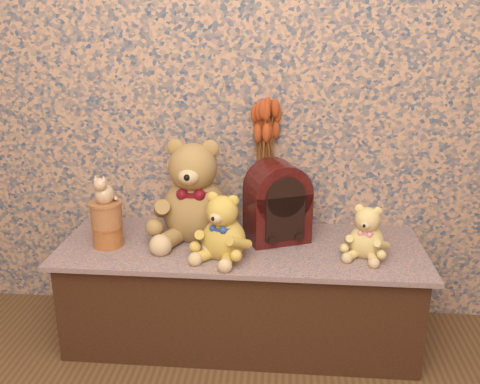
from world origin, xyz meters
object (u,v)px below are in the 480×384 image
object	(u,v)px
teddy_medium	(224,223)
cathedral_radio	(277,201)
biscuit_tin_lower	(108,235)
cat_figurine	(104,188)
ceramic_vase	(263,206)
teddy_small	(367,229)
teddy_large	(194,186)

from	to	relation	value
teddy_medium	cathedral_radio	bearing A→B (deg)	64.60
biscuit_tin_lower	cat_figurine	bearing A→B (deg)	0.00
cathedral_radio	ceramic_vase	distance (m)	0.16
teddy_small	cathedral_radio	size ratio (longest dim) A/B	0.67
teddy_medium	biscuit_tin_lower	world-z (taller)	teddy_medium
teddy_large	teddy_medium	world-z (taller)	teddy_large
cathedral_radio	ceramic_vase	xyz separation A→B (m)	(-0.06, 0.13, -0.07)
cat_figurine	teddy_large	bearing A→B (deg)	25.79
teddy_large	biscuit_tin_lower	size ratio (longest dim) A/B	3.77
teddy_large	ceramic_vase	distance (m)	0.33
teddy_large	cathedral_radio	world-z (taller)	teddy_large
teddy_medium	cat_figurine	size ratio (longest dim) A/B	2.25
teddy_medium	biscuit_tin_lower	distance (m)	0.49
teddy_small	cathedral_radio	world-z (taller)	cathedral_radio
teddy_small	biscuit_tin_lower	xyz separation A→B (m)	(-1.01, 0.00, -0.07)
teddy_medium	teddy_small	xyz separation A→B (m)	(0.54, 0.06, -0.03)
cathedral_radio	cat_figurine	world-z (taller)	cathedral_radio
teddy_medium	cat_figurine	world-z (taller)	cat_figurine
ceramic_vase	cat_figurine	bearing A→B (deg)	-156.87
teddy_small	teddy_large	bearing A→B (deg)	-170.76
ceramic_vase	biscuit_tin_lower	size ratio (longest dim) A/B	1.62
teddy_large	teddy_small	bearing A→B (deg)	-8.73
teddy_large	cathedral_radio	size ratio (longest dim) A/B	1.35
teddy_small	cat_figurine	size ratio (longest dim) A/B	1.80
teddy_small	ceramic_vase	bearing A→B (deg)	166.64
ceramic_vase	cathedral_radio	bearing A→B (deg)	-64.82
teddy_large	ceramic_vase	size ratio (longest dim) A/B	2.33
teddy_medium	teddy_small	bearing A→B (deg)	27.15
teddy_large	biscuit_tin_lower	xyz separation A→B (m)	(-0.33, -0.12, -0.18)
teddy_large	cathedral_radio	xyz separation A→B (m)	(0.34, 0.01, -0.06)
biscuit_tin_lower	cathedral_radio	bearing A→B (deg)	10.54
teddy_medium	ceramic_vase	bearing A→B (deg)	88.72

